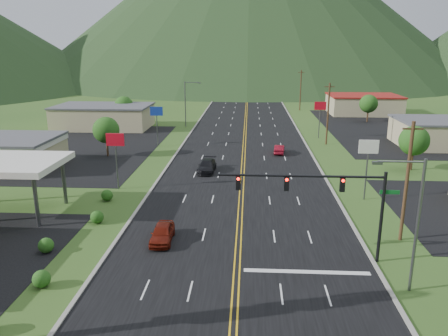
# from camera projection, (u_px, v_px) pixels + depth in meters

# --- Properties ---
(traffic_signal) EXTENTS (13.10, 0.43, 7.00)m
(traffic_signal) POSITION_uv_depth(u_px,v_px,m) (327.00, 193.00, 31.62)
(traffic_signal) COLOR black
(traffic_signal) RESTS_ON ground
(streetlight_east) EXTENTS (3.28, 0.25, 9.00)m
(streetlight_east) POSITION_uv_depth(u_px,v_px,m) (413.00, 217.00, 27.56)
(streetlight_east) COLOR #59595E
(streetlight_east) RESTS_ON ground
(streetlight_west) EXTENTS (3.28, 0.25, 9.00)m
(streetlight_west) POSITION_uv_depth(u_px,v_px,m) (187.00, 101.00, 86.53)
(streetlight_west) COLOR #59595E
(streetlight_west) RESTS_ON ground
(gas_canopy) EXTENTS (10.00, 8.00, 5.30)m
(gas_canopy) POSITION_uv_depth(u_px,v_px,m) (7.00, 165.00, 41.02)
(gas_canopy) COLOR white
(gas_canopy) RESTS_ON ground
(building_west_mid) EXTENTS (14.40, 10.40, 4.10)m
(building_west_mid) POSITION_uv_depth(u_px,v_px,m) (1.00, 151.00, 57.67)
(building_west_mid) COLOR tan
(building_west_mid) RESTS_ON ground
(building_west_far) EXTENTS (18.40, 11.40, 4.50)m
(building_west_far) POSITION_uv_depth(u_px,v_px,m) (104.00, 116.00, 86.30)
(building_west_far) COLOR tan
(building_west_far) RESTS_ON ground
(building_east_mid) EXTENTS (14.40, 11.40, 4.30)m
(building_east_mid) POSITION_uv_depth(u_px,v_px,m) (442.00, 133.00, 70.49)
(building_east_mid) COLOR tan
(building_east_mid) RESTS_ON ground
(building_east_far) EXTENTS (16.40, 12.40, 4.50)m
(building_east_far) POSITION_uv_depth(u_px,v_px,m) (363.00, 104.00, 104.34)
(building_east_far) COLOR tan
(building_east_far) RESTS_ON ground
(pole_sign_west_a) EXTENTS (2.00, 0.18, 6.40)m
(pole_sign_west_a) POSITION_uv_depth(u_px,v_px,m) (116.00, 145.00, 48.23)
(pole_sign_west_a) COLOR #59595E
(pole_sign_west_a) RESTS_ON ground
(pole_sign_west_b) EXTENTS (2.00, 0.18, 6.40)m
(pole_sign_west_b) POSITION_uv_depth(u_px,v_px,m) (157.00, 115.00, 69.38)
(pole_sign_west_b) COLOR #59595E
(pole_sign_west_b) RESTS_ON ground
(pole_sign_east_a) EXTENTS (2.00, 0.18, 6.40)m
(pole_sign_east_a) POSITION_uv_depth(u_px,v_px,m) (368.00, 153.00, 44.80)
(pole_sign_east_a) COLOR #59595E
(pole_sign_east_a) RESTS_ON ground
(pole_sign_east_b) EXTENTS (2.00, 0.18, 6.40)m
(pole_sign_east_b) POSITION_uv_depth(u_px,v_px,m) (320.00, 110.00, 75.57)
(pole_sign_east_b) COLOR #59595E
(pole_sign_east_b) RESTS_ON ground
(tree_west_a) EXTENTS (3.84, 3.84, 5.82)m
(tree_west_a) POSITION_uv_depth(u_px,v_px,m) (106.00, 130.00, 63.30)
(tree_west_a) COLOR #382314
(tree_west_a) RESTS_ON ground
(tree_west_b) EXTENTS (3.84, 3.84, 5.82)m
(tree_west_b) POSITION_uv_depth(u_px,v_px,m) (124.00, 106.00, 89.54)
(tree_west_b) COLOR #382314
(tree_west_b) RESTS_ON ground
(tree_east_a) EXTENTS (3.84, 3.84, 5.82)m
(tree_east_a) POSITION_uv_depth(u_px,v_px,m) (414.00, 141.00, 56.15)
(tree_east_a) COLOR #382314
(tree_east_a) RESTS_ON ground
(tree_east_b) EXTENTS (3.84, 3.84, 5.82)m
(tree_east_b) POSITION_uv_depth(u_px,v_px,m) (369.00, 104.00, 92.47)
(tree_east_b) COLOR #382314
(tree_east_b) RESTS_ON ground
(utility_pole_a) EXTENTS (1.60, 0.28, 10.00)m
(utility_pole_a) POSITION_uv_depth(u_px,v_px,m) (407.00, 181.00, 35.14)
(utility_pole_a) COLOR #382314
(utility_pole_a) RESTS_ON ground
(utility_pole_b) EXTENTS (1.60, 0.28, 10.00)m
(utility_pole_b) POSITION_uv_depth(u_px,v_px,m) (328.00, 113.00, 70.72)
(utility_pole_b) COLOR #382314
(utility_pole_b) RESTS_ON ground
(utility_pole_c) EXTENTS (1.60, 0.28, 10.00)m
(utility_pole_c) POSITION_uv_depth(u_px,v_px,m) (301.00, 90.00, 109.18)
(utility_pole_c) COLOR #382314
(utility_pole_c) RESTS_ON ground
(utility_pole_d) EXTENTS (1.60, 0.28, 10.00)m
(utility_pole_d) POSITION_uv_depth(u_px,v_px,m) (287.00, 79.00, 147.65)
(utility_pole_d) COLOR #382314
(utility_pole_d) RESTS_ON ground
(car_red_near) EXTENTS (1.85, 4.33, 1.46)m
(car_red_near) POSITION_uv_depth(u_px,v_px,m) (162.00, 233.00, 35.94)
(car_red_near) COLOR #66170B
(car_red_near) RESTS_ON ground
(car_dark_mid) EXTENTS (2.31, 5.18, 1.48)m
(car_dark_mid) POSITION_uv_depth(u_px,v_px,m) (207.00, 166.00, 56.08)
(car_dark_mid) COLOR black
(car_dark_mid) RESTS_ON ground
(car_red_far) EXTENTS (1.85, 4.14, 1.32)m
(car_red_far) POSITION_uv_depth(u_px,v_px,m) (279.00, 149.00, 65.63)
(car_red_far) COLOR maroon
(car_red_far) RESTS_ON ground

